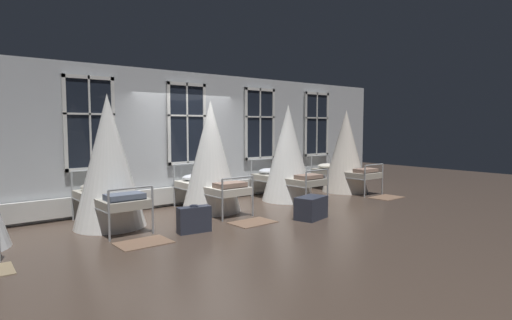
{
  "coord_description": "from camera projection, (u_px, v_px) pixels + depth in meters",
  "views": [
    {
      "loc": [
        -4.71,
        -7.3,
        1.79
      ],
      "look_at": [
        1.15,
        -0.05,
        1.02
      ],
      "focal_mm": 29.14,
      "sensor_mm": 36.0,
      "label": 1
    }
  ],
  "objects": [
    {
      "name": "window_bank",
      "position": [
        188.0,
        161.0,
        9.45
      ],
      "size": [
        9.54,
        0.1,
        2.69
      ],
      "color": "black",
      "rests_on": "ground"
    },
    {
      "name": "cot_second",
      "position": [
        109.0,
        163.0,
        7.3
      ],
      "size": [
        1.25,
        1.92,
        2.35
      ],
      "rotation": [
        0.0,
        0.0,
        1.59
      ],
      "color": "#9EA3A8",
      "rests_on": "ground"
    },
    {
      "name": "cot_fourth",
      "position": [
        288.0,
        154.0,
        9.95
      ],
      "size": [
        1.25,
        1.92,
        2.31
      ],
      "rotation": [
        0.0,
        0.0,
        1.59
      ],
      "color": "#9EA3A8",
      "rests_on": "ground"
    },
    {
      "name": "rug_third",
      "position": [
        253.0,
        222.0,
        7.69
      ],
      "size": [
        0.81,
        0.57,
        0.01
      ],
      "primitive_type": "cube",
      "rotation": [
        0.0,
        0.0,
        0.02
      ],
      "color": "brown",
      "rests_on": "ground"
    },
    {
      "name": "cot_third",
      "position": [
        211.0,
        158.0,
        8.65
      ],
      "size": [
        1.25,
        1.91,
        2.31
      ],
      "rotation": [
        0.0,
        0.0,
        1.58
      ],
      "color": "#9EA3A8",
      "rests_on": "ground"
    },
    {
      "name": "ground",
      "position": [
        212.0,
        211.0,
        8.76
      ],
      "size": [
        24.28,
        24.28,
        0.0
      ],
      "primitive_type": "plane",
      "color": "#4C3D33"
    },
    {
      "name": "back_wall_with_windows",
      "position": [
        185.0,
        138.0,
        9.51
      ],
      "size": [
        13.14,
        0.1,
        3.01
      ],
      "primitive_type": "cube",
      "color": "silver",
      "rests_on": "ground"
    },
    {
      "name": "travel_trunk",
      "position": [
        311.0,
        208.0,
        7.99
      ],
      "size": [
        0.72,
        0.54,
        0.43
      ],
      "primitive_type": "cube",
      "rotation": [
        0.0,
        0.0,
        0.25
      ],
      "color": "#2D3342",
      "rests_on": "ground"
    },
    {
      "name": "rug_fifth",
      "position": [
        386.0,
        197.0,
        10.37
      ],
      "size": [
        0.82,
        0.58,
        0.01
      ],
      "primitive_type": "cube",
      "rotation": [
        0.0,
        0.0,
        0.03
      ],
      "color": "brown",
      "rests_on": "ground"
    },
    {
      "name": "cot_fifth",
      "position": [
        346.0,
        152.0,
        11.29
      ],
      "size": [
        1.25,
        1.92,
        2.22
      ],
      "rotation": [
        0.0,
        0.0,
        1.55
      ],
      "color": "#9EA3A8",
      "rests_on": "ground"
    },
    {
      "name": "suitcase_dark",
      "position": [
        194.0,
        219.0,
        6.97
      ],
      "size": [
        0.58,
        0.28,
        0.47
      ],
      "rotation": [
        0.0,
        0.0,
        -0.14
      ],
      "color": "#2D3342",
      "rests_on": "ground"
    },
    {
      "name": "rug_second",
      "position": [
        143.0,
        243.0,
        6.35
      ],
      "size": [
        0.8,
        0.56,
        0.01
      ],
      "primitive_type": "cube",
      "rotation": [
        0.0,
        0.0,
        -0.0
      ],
      "color": "brown",
      "rests_on": "ground"
    }
  ]
}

